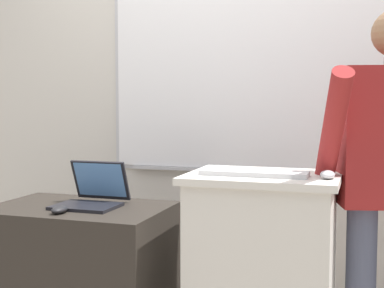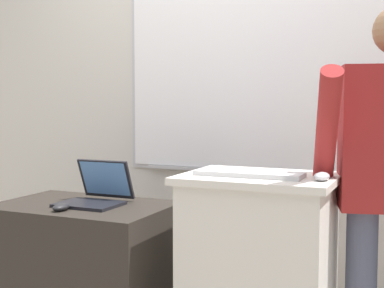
{
  "view_description": "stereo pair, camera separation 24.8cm",
  "coord_description": "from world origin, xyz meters",
  "px_view_note": "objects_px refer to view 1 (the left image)",
  "views": [
    {
      "loc": [
        0.9,
        -1.86,
        1.24
      ],
      "look_at": [
        0.13,
        0.49,
        1.05
      ],
      "focal_mm": 50.0,
      "sensor_mm": 36.0,
      "label": 1
    },
    {
      "loc": [
        1.13,
        -1.77,
        1.24
      ],
      "look_at": [
        0.13,
        0.49,
        1.05
      ],
      "focal_mm": 50.0,
      "sensor_mm": 36.0,
      "label": 2
    }
  ],
  "objects_px": {
    "laptop": "(93,194)",
    "computer_mouse_by_keyboard": "(328,175)",
    "side_desk": "(80,282)",
    "wireless_keyboard": "(254,173)",
    "lectern_podium": "(262,279)",
    "computer_mouse_by_laptop": "(59,210)"
  },
  "relations": [
    {
      "from": "side_desk",
      "to": "laptop",
      "type": "relative_size",
      "value": 2.79
    },
    {
      "from": "lectern_podium",
      "to": "side_desk",
      "type": "xyz_separation_m",
      "value": [
        -0.89,
        -0.03,
        -0.1
      ]
    },
    {
      "from": "laptop",
      "to": "wireless_keyboard",
      "type": "xyz_separation_m",
      "value": [
        0.81,
        -0.08,
        0.14
      ]
    },
    {
      "from": "side_desk",
      "to": "laptop",
      "type": "distance_m",
      "value": 0.43
    },
    {
      "from": "wireless_keyboard",
      "to": "side_desk",
      "type": "bearing_deg",
      "value": 177.75
    },
    {
      "from": "lectern_podium",
      "to": "computer_mouse_by_laptop",
      "type": "distance_m",
      "value": 0.95
    },
    {
      "from": "laptop",
      "to": "lectern_podium",
      "type": "bearing_deg",
      "value": -0.88
    },
    {
      "from": "laptop",
      "to": "computer_mouse_by_laptop",
      "type": "xyz_separation_m",
      "value": [
        -0.05,
        -0.22,
        -0.04
      ]
    },
    {
      "from": "lectern_podium",
      "to": "computer_mouse_by_keyboard",
      "type": "bearing_deg",
      "value": -14.27
    },
    {
      "from": "lectern_podium",
      "to": "computer_mouse_by_laptop",
      "type": "bearing_deg",
      "value": -166.8
    },
    {
      "from": "lectern_podium",
      "to": "computer_mouse_by_keyboard",
      "type": "height_order",
      "value": "computer_mouse_by_keyboard"
    },
    {
      "from": "laptop",
      "to": "wireless_keyboard",
      "type": "relative_size",
      "value": 0.67
    },
    {
      "from": "computer_mouse_by_laptop",
      "to": "computer_mouse_by_keyboard",
      "type": "bearing_deg",
      "value": 6.77
    },
    {
      "from": "lectern_podium",
      "to": "computer_mouse_by_keyboard",
      "type": "relative_size",
      "value": 9.36
    },
    {
      "from": "lectern_podium",
      "to": "laptop",
      "type": "bearing_deg",
      "value": 179.12
    },
    {
      "from": "wireless_keyboard",
      "to": "laptop",
      "type": "bearing_deg",
      "value": 174.6
    },
    {
      "from": "laptop",
      "to": "side_desk",
      "type": "bearing_deg",
      "value": -140.53
    },
    {
      "from": "side_desk",
      "to": "laptop",
      "type": "height_order",
      "value": "laptop"
    },
    {
      "from": "side_desk",
      "to": "laptop",
      "type": "bearing_deg",
      "value": 39.47
    },
    {
      "from": "computer_mouse_by_laptop",
      "to": "computer_mouse_by_keyboard",
      "type": "height_order",
      "value": "computer_mouse_by_keyboard"
    },
    {
      "from": "laptop",
      "to": "computer_mouse_by_keyboard",
      "type": "distance_m",
      "value": 1.12
    },
    {
      "from": "laptop",
      "to": "computer_mouse_by_keyboard",
      "type": "relative_size",
      "value": 3.03
    }
  ]
}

